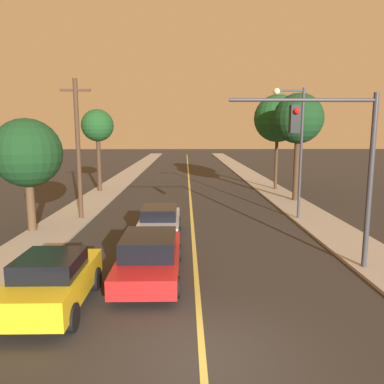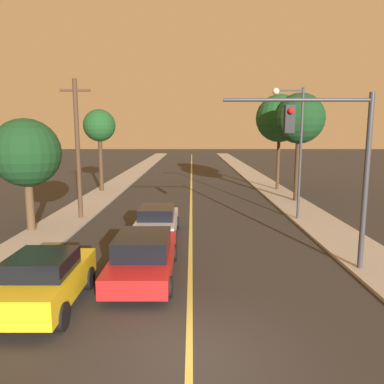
% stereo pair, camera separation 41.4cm
% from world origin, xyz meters
% --- Properties ---
extents(ground_plane, '(200.00, 200.00, 0.00)m').
position_xyz_m(ground_plane, '(0.00, 0.00, 0.00)').
color(ground_plane, '#2D2B28').
extents(road_surface, '(10.97, 80.00, 0.01)m').
position_xyz_m(road_surface, '(0.00, 36.00, 0.01)').
color(road_surface, '#2D2B28').
rests_on(road_surface, ground).
extents(sidewalk_left, '(2.50, 80.00, 0.12)m').
position_xyz_m(sidewalk_left, '(-6.73, 36.00, 0.06)').
color(sidewalk_left, '#9E998E').
rests_on(sidewalk_left, ground).
extents(sidewalk_right, '(2.50, 80.00, 0.12)m').
position_xyz_m(sidewalk_right, '(6.73, 36.00, 0.06)').
color(sidewalk_right, '#9E998E').
rests_on(sidewalk_right, ground).
extents(car_near_lane_front, '(2.04, 5.04, 1.49)m').
position_xyz_m(car_near_lane_front, '(-1.54, 4.51, 0.75)').
color(car_near_lane_front, red).
rests_on(car_near_lane_front, ground).
extents(car_near_lane_second, '(1.88, 4.34, 1.42)m').
position_xyz_m(car_near_lane_second, '(-1.54, 9.41, 0.73)').
color(car_near_lane_second, '#A5A8B2').
rests_on(car_near_lane_second, ground).
extents(car_outer_lane_front, '(1.91, 3.89, 1.55)m').
position_xyz_m(car_outer_lane_front, '(-3.95, 2.33, 0.80)').
color(car_outer_lane_front, gold).
rests_on(car_outer_lane_front, ground).
extents(traffic_signal_mast, '(4.91, 0.42, 5.93)m').
position_xyz_m(traffic_signal_mast, '(4.74, 5.07, 4.16)').
color(traffic_signal_mast, '#333338').
rests_on(traffic_signal_mast, ground).
extents(streetlamp_right, '(1.67, 0.36, 6.94)m').
position_xyz_m(streetlamp_right, '(5.45, 12.63, 4.57)').
color(streetlamp_right, '#333338').
rests_on(streetlamp_right, ground).
extents(utility_pole_left, '(1.60, 0.24, 7.41)m').
position_xyz_m(utility_pole_left, '(-6.08, 12.87, 3.99)').
color(utility_pole_left, '#422D1E').
rests_on(utility_pole_left, ground).
extents(tree_left_near, '(3.19, 3.19, 5.30)m').
position_xyz_m(tree_left_near, '(-7.70, 10.23, 3.79)').
color(tree_left_near, '#4C3823').
rests_on(tree_left_near, ground).
extents(tree_left_far, '(2.50, 2.50, 6.43)m').
position_xyz_m(tree_left_far, '(-7.20, 22.42, 5.21)').
color(tree_left_far, '#3D2B1C').
rests_on(tree_left_far, ground).
extents(tree_right_near, '(3.81, 3.81, 7.65)m').
position_xyz_m(tree_right_near, '(7.11, 23.25, 5.85)').
color(tree_right_near, '#3D2B1C').
rests_on(tree_right_near, ground).
extents(tree_right_far, '(3.35, 3.35, 7.24)m').
position_xyz_m(tree_right_far, '(7.23, 18.05, 5.63)').
color(tree_right_far, '#3D2B1C').
rests_on(tree_right_far, ground).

